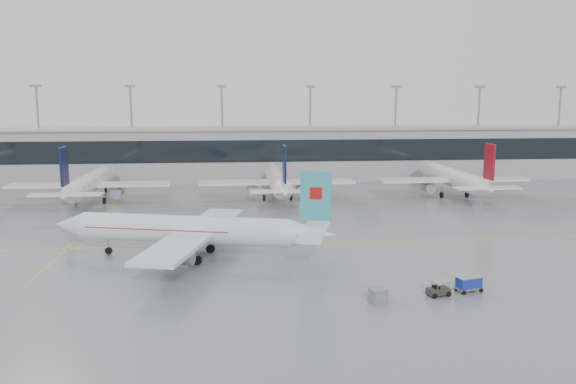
{
  "coord_description": "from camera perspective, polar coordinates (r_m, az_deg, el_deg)",
  "views": [
    {
      "loc": [
        -8.22,
        -72.95,
        19.13
      ],
      "look_at": [
        0.0,
        12.0,
        5.0
      ],
      "focal_mm": 35.0,
      "sensor_mm": 36.0,
      "label": 1
    }
  ],
  "objects": [
    {
      "name": "taxi_line_cross",
      "position": [
        92.6,
        -19.03,
        -3.04
      ],
      "size": [
        0.25,
        60.0,
        0.01
      ],
      "primitive_type": "cube",
      "color": "gold",
      "rests_on": "ground"
    },
    {
      "name": "terminal_glass",
      "position": [
        128.19,
        -1.83,
        4.19
      ],
      "size": [
        180.0,
        0.2,
        5.0
      ],
      "primitive_type": "cube",
      "color": "black",
      "rests_on": "ground"
    },
    {
      "name": "ground",
      "position": [
        75.86,
        0.88,
        -5.21
      ],
      "size": [
        320.0,
        320.0,
        0.0
      ],
      "primitive_type": "plane",
      "color": "gray",
      "rests_on": "ground"
    },
    {
      "name": "taxi_line_north",
      "position": [
        105.03,
        -0.95,
        -1.09
      ],
      "size": [
        120.0,
        0.25,
        0.01
      ],
      "primitive_type": "cube",
      "color": "gold",
      "rests_on": "ground"
    },
    {
      "name": "light_masts",
      "position": [
        141.31,
        -2.2,
        7.05
      ],
      "size": [
        156.4,
        1.0,
        22.6
      ],
      "color": "gray",
      "rests_on": "ground"
    },
    {
      "name": "gse_unit",
      "position": [
        54.73,
        9.15,
        -10.38
      ],
      "size": [
        1.81,
        1.74,
        1.44
      ],
      "primitive_type": "cube",
      "rotation": [
        0.0,
        0.0,
        0.34
      ],
      "color": "gray",
      "rests_on": "ground"
    },
    {
      "name": "baggage_tug",
      "position": [
        57.95,
        15.03,
        -9.63
      ],
      "size": [
        3.31,
        1.85,
        1.57
      ],
      "rotation": [
        0.0,
        0.0,
        0.26
      ],
      "color": "#2A2E25",
      "rests_on": "ground"
    },
    {
      "name": "terminal_roof",
      "position": [
        135.38,
        -2.05,
        6.46
      ],
      "size": [
        182.0,
        16.0,
        0.4
      ],
      "primitive_type": "cube",
      "color": "gray",
      "rests_on": "ground"
    },
    {
      "name": "parked_jet_c",
      "position": [
        108.06,
        -1.11,
        1.2
      ],
      "size": [
        29.64,
        36.96,
        11.72
      ],
      "rotation": [
        0.0,
        0.0,
        1.57
      ],
      "color": "white",
      "rests_on": "ground"
    },
    {
      "name": "parked_jet_d",
      "position": [
        116.09,
        16.39,
        1.38
      ],
      "size": [
        29.64,
        36.96,
        11.72
      ],
      "rotation": [
        0.0,
        0.0,
        1.57
      ],
      "color": "white",
      "rests_on": "ground"
    },
    {
      "name": "taxi_line_main",
      "position": [
        75.86,
        0.88,
        -5.2
      ],
      "size": [
        120.0,
        0.25,
        0.01
      ],
      "primitive_type": "cube",
      "color": "gold",
      "rests_on": "ground"
    },
    {
      "name": "terminal",
      "position": [
        135.83,
        -2.04,
        3.85
      ],
      "size": [
        180.0,
        15.0,
        12.0
      ],
      "primitive_type": "cube",
      "color": "#949498",
      "rests_on": "ground"
    },
    {
      "name": "baggage_cart",
      "position": [
        59.91,
        17.9,
        -8.75
      ],
      "size": [
        2.85,
        2.04,
        1.6
      ],
      "rotation": [
        0.0,
        0.0,
        0.26
      ],
      "color": "gray",
      "rests_on": "ground"
    },
    {
      "name": "air_canada_jet",
      "position": [
        68.82,
        -9.54,
        -3.87
      ],
      "size": [
        35.08,
        28.3,
        11.05
      ],
      "rotation": [
        0.0,
        0.0,
        2.88
      ],
      "color": "silver",
      "rests_on": "ground"
    },
    {
      "name": "parked_jet_b",
      "position": [
        111.02,
        -19.43,
        0.88
      ],
      "size": [
        29.64,
        36.96,
        11.72
      ],
      "rotation": [
        0.0,
        0.0,
        1.57
      ],
      "color": "white",
      "rests_on": "ground"
    }
  ]
}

